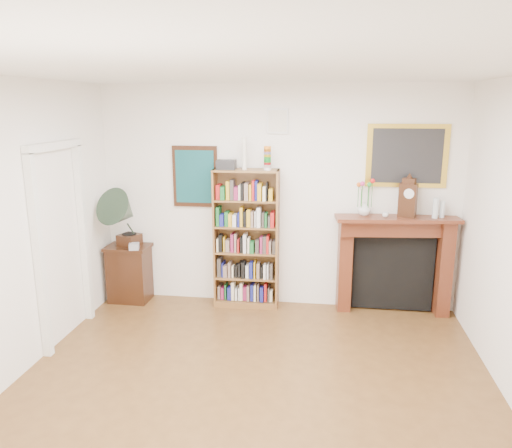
{
  "coord_description": "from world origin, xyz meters",
  "views": [
    {
      "loc": [
        0.61,
        -3.67,
        2.56
      ],
      "look_at": [
        -0.14,
        1.6,
        1.27
      ],
      "focal_mm": 35.0,
      "sensor_mm": 36.0,
      "label": 1
    }
  ],
  "objects": [
    {
      "name": "teacup",
      "position": [
        1.32,
        2.29,
        1.27
      ],
      "size": [
        0.1,
        0.1,
        0.06
      ],
      "primitive_type": "imported",
      "rotation": [
        0.0,
        0.0,
        -0.38
      ],
      "color": "silver",
      "rests_on": "fireplace"
    },
    {
      "name": "teal_poster",
      "position": [
        -1.05,
        2.48,
        1.65
      ],
      "size": [
        0.58,
        0.04,
        0.78
      ],
      "color": "black",
      "rests_on": "back_wall"
    },
    {
      "name": "small_picture",
      "position": [
        0.0,
        2.48,
        2.35
      ],
      "size": [
        0.26,
        0.04,
        0.3
      ],
      "color": "white",
      "rests_on": "back_wall"
    },
    {
      "name": "fireplace",
      "position": [
        1.47,
        2.39,
        0.73
      ],
      "size": [
        1.49,
        0.49,
        1.24
      ],
      "rotation": [
        0.0,
        0.0,
        0.1
      ],
      "color": "#4B2011",
      "rests_on": "floor"
    },
    {
      "name": "room",
      "position": [
        0.0,
        0.0,
        1.4
      ],
      "size": [
        4.51,
        5.01,
        2.81
      ],
      "color": "#553619",
      "rests_on": "ground"
    },
    {
      "name": "bookshelf",
      "position": [
        -0.37,
        2.33,
        0.99
      ],
      "size": [
        0.82,
        0.31,
        2.04
      ],
      "rotation": [
        0.0,
        0.0,
        0.03
      ],
      "color": "brown",
      "rests_on": "floor"
    },
    {
      "name": "door_casing",
      "position": [
        -2.21,
        1.2,
        1.26
      ],
      "size": [
        0.08,
        1.02,
        2.17
      ],
      "color": "white",
      "rests_on": "left_wall"
    },
    {
      "name": "mantel_clock",
      "position": [
        1.57,
        2.34,
        1.46
      ],
      "size": [
        0.23,
        0.18,
        0.47
      ],
      "rotation": [
        0.0,
        0.0,
        -0.39
      ],
      "color": "black",
      "rests_on": "fireplace"
    },
    {
      "name": "flower_vase",
      "position": [
        1.08,
        2.36,
        1.32
      ],
      "size": [
        0.17,
        0.17,
        0.16
      ],
      "primitive_type": "imported",
      "rotation": [
        0.0,
        0.0,
        0.09
      ],
      "color": "silver",
      "rests_on": "fireplace"
    },
    {
      "name": "bottle_left",
      "position": [
        1.9,
        2.33,
        1.36
      ],
      "size": [
        0.07,
        0.07,
        0.24
      ],
      "primitive_type": "cylinder",
      "color": "silver",
      "rests_on": "fireplace"
    },
    {
      "name": "bottle_right",
      "position": [
        1.98,
        2.37,
        1.34
      ],
      "size": [
        0.06,
        0.06,
        0.2
      ],
      "primitive_type": "cylinder",
      "color": "silver",
      "rests_on": "fireplace"
    },
    {
      "name": "side_cabinet",
      "position": [
        -1.92,
        2.28,
        0.38
      ],
      "size": [
        0.56,
        0.41,
        0.75
      ],
      "primitive_type": "cube",
      "rotation": [
        0.0,
        0.0,
        -0.01
      ],
      "color": "black",
      "rests_on": "floor"
    },
    {
      "name": "gramophone",
      "position": [
        -1.91,
        2.17,
        1.2
      ],
      "size": [
        0.65,
        0.73,
        0.8
      ],
      "rotation": [
        0.0,
        0.0,
        -0.32
      ],
      "color": "black",
      "rests_on": "side_cabinet"
    },
    {
      "name": "gilt_painting",
      "position": [
        1.55,
        2.48,
        1.95
      ],
      "size": [
        0.95,
        0.04,
        0.75
      ],
      "color": "gold",
      "rests_on": "back_wall"
    },
    {
      "name": "cd_stack",
      "position": [
        -1.78,
        2.13,
        0.79
      ],
      "size": [
        0.15,
        0.15,
        0.08
      ],
      "primitive_type": "cube",
      "rotation": [
        0.0,
        0.0,
        0.27
      ],
      "color": "silver",
      "rests_on": "side_cabinet"
    }
  ]
}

